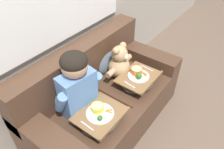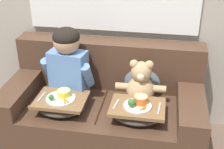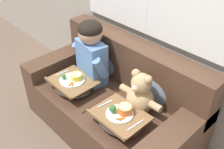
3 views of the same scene
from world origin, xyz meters
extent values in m
plane|color=brown|center=(0.00, 0.00, 0.00)|extent=(14.00, 14.00, 0.00)
cube|color=#4C3323|center=(0.00, 0.00, 0.22)|extent=(1.71, 0.87, 0.43)
cube|color=#4C3323|center=(0.00, 0.33, 0.66)|extent=(1.71, 0.22, 0.45)
cube|color=#4C3323|center=(-0.74, 0.00, 0.51)|extent=(0.22, 0.87, 0.15)
cube|color=#4C3323|center=(0.74, 0.00, 0.51)|extent=(0.22, 0.87, 0.15)
cube|color=#32190A|center=(0.00, -0.02, 0.44)|extent=(0.01, 0.61, 0.01)
ellipsoid|color=slate|center=(-0.32, 0.25, 0.61)|extent=(0.37, 0.18, 0.38)
ellipsoid|color=slate|center=(0.32, 0.25, 0.61)|extent=(0.38, 0.18, 0.39)
cube|color=#5B84BC|center=(-0.32, 0.07, 0.65)|extent=(0.34, 0.22, 0.43)
sphere|color=tan|center=(-0.32, 0.07, 0.96)|extent=(0.22, 0.22, 0.22)
ellipsoid|color=black|center=(-0.32, 0.07, 1.00)|extent=(0.23, 0.23, 0.16)
cylinder|color=#5B84BC|center=(-0.50, 0.07, 0.68)|extent=(0.11, 0.18, 0.24)
cylinder|color=#5B84BC|center=(-0.14, 0.02, 0.68)|extent=(0.11, 0.18, 0.24)
sphere|color=tan|center=(0.32, 0.07, 0.56)|extent=(0.24, 0.24, 0.24)
sphere|color=tan|center=(0.32, 0.07, 0.73)|extent=(0.17, 0.17, 0.17)
sphere|color=tan|center=(0.25, 0.06, 0.80)|extent=(0.07, 0.07, 0.07)
sphere|color=tan|center=(0.38, 0.07, 0.80)|extent=(0.07, 0.07, 0.07)
sphere|color=beige|center=(0.32, -0.01, 0.72)|extent=(0.06, 0.06, 0.06)
sphere|color=black|center=(0.32, -0.03, 0.73)|extent=(0.02, 0.02, 0.02)
cylinder|color=tan|center=(0.16, 0.06, 0.58)|extent=(0.12, 0.07, 0.06)
cylinder|color=tan|center=(0.47, 0.07, 0.58)|extent=(0.12, 0.07, 0.06)
cylinder|color=tan|center=(0.27, -0.06, 0.47)|extent=(0.07, 0.11, 0.06)
cylinder|color=tan|center=(0.37, -0.05, 0.47)|extent=(0.07, 0.11, 0.06)
ellipsoid|color=#473D33|center=(-0.32, -0.18, 0.49)|extent=(0.40, 0.34, 0.10)
cube|color=brown|center=(-0.32, -0.18, 0.54)|extent=(0.42, 0.35, 0.01)
cube|color=brown|center=(-0.32, -0.35, 0.56)|extent=(0.42, 0.02, 0.02)
cylinder|color=silver|center=(-0.32, -0.18, 0.55)|extent=(0.24, 0.24, 0.01)
cylinder|color=yellow|center=(-0.30, -0.14, 0.59)|extent=(0.11, 0.11, 0.05)
cylinder|color=#E5D189|center=(-0.30, -0.14, 0.61)|extent=(0.10, 0.10, 0.01)
sphere|color=#38702D|center=(-0.38, -0.23, 0.59)|extent=(0.04, 0.04, 0.04)
cylinder|color=#7A9E56|center=(-0.38, -0.23, 0.57)|extent=(0.02, 0.02, 0.02)
cylinder|color=orange|center=(-0.26, -0.24, 0.57)|extent=(0.04, 0.06, 0.01)
cylinder|color=orange|center=(-0.25, -0.23, 0.57)|extent=(0.05, 0.05, 0.01)
cube|color=silver|center=(-0.48, -0.18, 0.55)|extent=(0.02, 0.14, 0.01)
ellipsoid|color=#473D33|center=(0.32, -0.18, 0.49)|extent=(0.42, 0.33, 0.10)
cube|color=brown|center=(0.32, -0.18, 0.54)|extent=(0.44, 0.34, 0.01)
cube|color=brown|center=(0.32, -0.34, 0.56)|extent=(0.44, 0.02, 0.02)
cylinder|color=silver|center=(0.32, -0.18, 0.55)|extent=(0.22, 0.22, 0.01)
cylinder|color=orange|center=(0.34, -0.14, 0.59)|extent=(0.12, 0.12, 0.06)
cylinder|color=#E5D189|center=(0.34, -0.14, 0.62)|extent=(0.10, 0.10, 0.01)
sphere|color=#38702D|center=(0.27, -0.21, 0.60)|extent=(0.06, 0.06, 0.06)
cylinder|color=#7A9E56|center=(0.27, -0.21, 0.57)|extent=(0.02, 0.02, 0.03)
cylinder|color=orange|center=(0.36, -0.23, 0.57)|extent=(0.04, 0.06, 0.01)
cylinder|color=orange|center=(0.38, -0.22, 0.57)|extent=(0.02, 0.05, 0.01)
cube|color=silver|center=(0.15, -0.18, 0.55)|extent=(0.03, 0.14, 0.01)
cube|color=silver|center=(0.49, -0.18, 0.55)|extent=(0.02, 0.17, 0.01)
camera|label=1|loc=(-1.25, -1.01, 2.00)|focal=35.00mm
camera|label=2|loc=(0.48, -2.25, 1.91)|focal=50.00mm
camera|label=3|loc=(1.38, -1.28, 2.02)|focal=42.00mm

